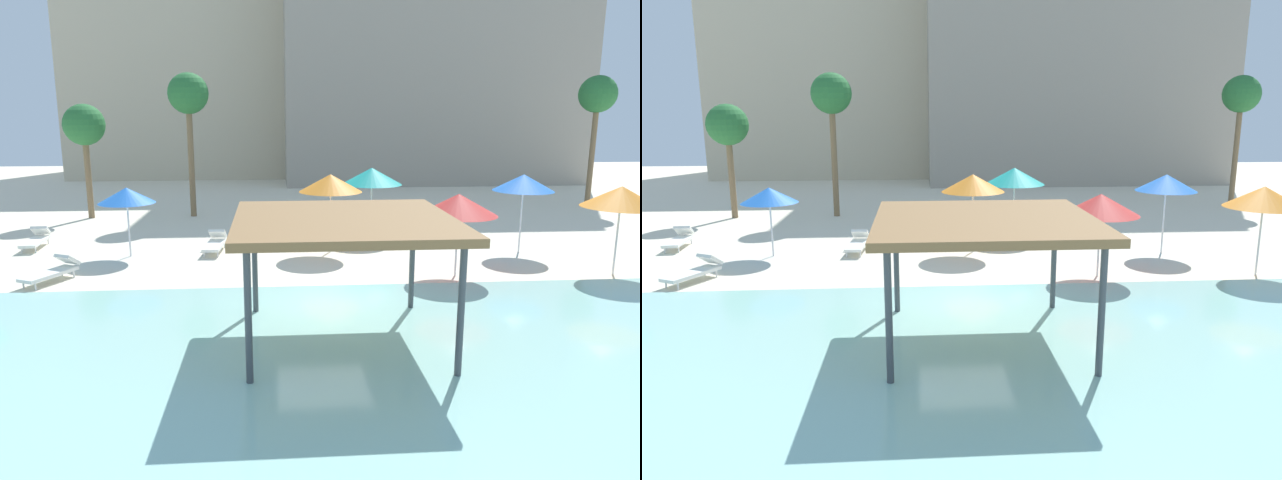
{
  "view_description": "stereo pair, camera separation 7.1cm",
  "coord_description": "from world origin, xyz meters",
  "views": [
    {
      "loc": [
        -1.26,
        -14.99,
        5.13
      ],
      "look_at": [
        0.07,
        2.0,
        1.3
      ],
      "focal_mm": 33.08,
      "sensor_mm": 36.0,
      "label": 1
    },
    {
      "loc": [
        -1.19,
        -15.0,
        5.13
      ],
      "look_at": [
        0.07,
        2.0,
        1.3
      ],
      "focal_mm": 33.08,
      "sensor_mm": 36.0,
      "label": 2
    }
  ],
  "objects": [
    {
      "name": "ground_plane",
      "position": [
        0.0,
        0.0,
        0.0
      ],
      "size": [
        80.0,
        80.0,
        0.0
      ],
      "primitive_type": "plane",
      "color": "beige"
    },
    {
      "name": "lagoon_water",
      "position": [
        0.0,
        -5.25,
        0.02
      ],
      "size": [
        44.0,
        13.5,
        0.04
      ],
      "primitive_type": "cube",
      "color": "#99D1C6",
      "rests_on": "ground"
    },
    {
      "name": "shade_pavilion",
      "position": [
        0.23,
        -2.59,
        2.67
      ],
      "size": [
        4.72,
        4.72,
        2.83
      ],
      "color": "#42474C",
      "rests_on": "ground"
    },
    {
      "name": "beach_umbrella_orange_0",
      "position": [
        9.35,
        2.12,
        2.47
      ],
      "size": [
        2.36,
        2.36,
        2.8
      ],
      "color": "silver",
      "rests_on": "ground"
    },
    {
      "name": "beach_umbrella_teal_2",
      "position": [
        2.63,
        8.26,
        2.47
      ],
      "size": [
        2.42,
        2.42,
        2.8
      ],
      "color": "silver",
      "rests_on": "ground"
    },
    {
      "name": "beach_umbrella_blue_3",
      "position": [
        7.56,
        5.17,
        2.54
      ],
      "size": [
        2.13,
        2.13,
        2.84
      ],
      "color": "silver",
      "rests_on": "ground"
    },
    {
      "name": "beach_umbrella_blue_4",
      "position": [
        -6.36,
        5.69,
        2.17
      ],
      "size": [
        1.96,
        1.96,
        2.44
      ],
      "color": "silver",
      "rests_on": "ground"
    },
    {
      "name": "beach_umbrella_orange_6",
      "position": [
        0.74,
        5.78,
        2.52
      ],
      "size": [
        2.26,
        2.26,
        2.83
      ],
      "color": "silver",
      "rests_on": "ground"
    },
    {
      "name": "beach_umbrella_red_7",
      "position": [
        4.33,
        2.34,
        2.26
      ],
      "size": [
        2.38,
        2.38,
        2.59
      ],
      "color": "silver",
      "rests_on": "ground"
    },
    {
      "name": "lounge_chair_0",
      "position": [
        -10.19,
        7.3,
        0.33
      ],
      "size": [
        0.7,
        1.92,
        0.74
      ],
      "rotation": [
        0.0,
        0.0,
        -1.52
      ],
      "color": "white",
      "rests_on": "ground"
    },
    {
      "name": "lounge_chair_1",
      "position": [
        -3.44,
        6.18,
        0.33
      ],
      "size": [
        0.75,
        1.94,
        0.74
      ],
      "rotation": [
        0.0,
        0.0,
        -1.65
      ],
      "color": "white",
      "rests_on": "ground"
    },
    {
      "name": "lounge_chair_2",
      "position": [
        -7.96,
        2.73,
        0.33
      ],
      "size": [
        1.41,
        1.96,
        0.74
      ],
      "rotation": [
        0.0,
        0.0,
        -2.05
      ],
      "color": "white",
      "rests_on": "ground"
    },
    {
      "name": "lounge_chair_3",
      "position": [
        4.32,
        7.39,
        0.33
      ],
      "size": [
        1.41,
        1.96,
        0.74
      ],
      "rotation": [
        0.0,
        0.0,
        -2.05
      ],
      "color": "white",
      "rests_on": "ground"
    },
    {
      "name": "palm_tree_0",
      "position": [
        -9.97,
        13.44,
        4.27
      ],
      "size": [
        1.9,
        1.9,
        5.32
      ],
      "color": "brown",
      "rests_on": "ground"
    },
    {
      "name": "palm_tree_1",
      "position": [
        15.47,
        15.05,
        5.65
      ],
      "size": [
        1.9,
        1.9,
        6.78
      ],
      "color": "brown",
      "rests_on": "ground"
    },
    {
      "name": "palm_tree_2",
      "position": [
        -5.17,
        13.58,
        5.61
      ],
      "size": [
        1.9,
        1.9,
        6.74
      ],
      "color": "brown",
      "rests_on": "ground"
    },
    {
      "name": "hotel_block_0",
      "position": [
        -5.46,
        34.01,
        8.08
      ],
      "size": [
        21.45,
        11.57,
        16.15
      ],
      "primitive_type": "cube",
      "color": "beige",
      "rests_on": "ground"
    },
    {
      "name": "hotel_block_1",
      "position": [
        9.81,
        28.85,
        9.3
      ],
      "size": [
        20.48,
        11.15,
        18.6
      ],
      "primitive_type": "cube",
      "color": "#9E9384",
      "rests_on": "ground"
    }
  ]
}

